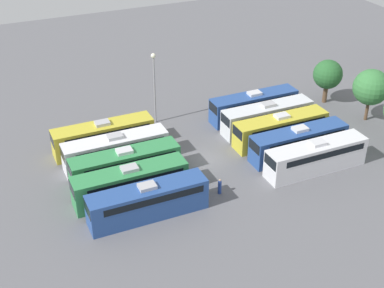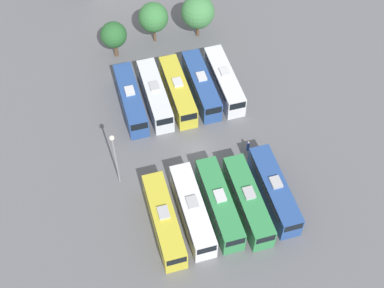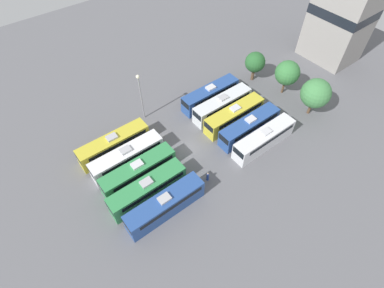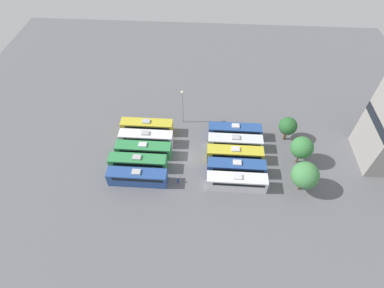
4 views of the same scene
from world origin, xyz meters
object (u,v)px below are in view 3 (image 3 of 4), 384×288
worker_person (208,177)px  bus_1 (127,157)px  bus_4 (165,205)px  bus_5 (210,95)px  bus_2 (139,171)px  tree_0 (255,62)px  bus_7 (234,115)px  tree_1 (287,73)px  tree_2 (316,93)px  bus_9 (264,138)px  depot_building (343,15)px  bus_8 (249,126)px  bus_3 (148,189)px  bus_6 (222,105)px  bus_0 (114,144)px  light_pole (140,91)px

worker_person → bus_1: bearing=-141.4°
bus_4 → worker_person: 7.74m
bus_5 → bus_1: bearing=-80.1°
bus_2 → bus_4: size_ratio=1.00×
tree_0 → bus_7: bearing=-59.4°
bus_1 → bus_4: size_ratio=1.00×
worker_person → tree_1: size_ratio=0.25×
bus_4 → tree_0: 32.67m
bus_7 → tree_2: size_ratio=1.63×
bus_9 → depot_building: bearing=107.3°
bus_7 → bus_4: bearing=-70.0°
tree_0 → bus_2: bearing=-77.6°
bus_8 → bus_3: bearing=-90.2°
bus_3 → bus_6: (-6.49, 19.34, 0.00)m
bus_5 → tree_1: 14.24m
bus_2 → bus_0: bearing=-176.7°
bus_9 → depot_building: depot_building is taller
bus_6 → bus_8: size_ratio=1.00×
tree_2 → bus_0: bearing=-112.7°
bus_5 → bus_9: 13.20m
bus_0 → bus_3: 10.01m
bus_6 → bus_9: (9.87, 0.01, 0.00)m
depot_building → bus_7: bearing=-85.2°
bus_4 → bus_8: bearing=100.2°
bus_5 → light_pole: bearing=-108.6°
bus_5 → tree_0: size_ratio=1.93×
bus_2 → depot_building: bearing=92.9°
bus_6 → bus_7: size_ratio=1.00×
bus_0 → tree_1: tree_1 is taller
bus_3 → bus_4: same height
bus_9 → tree_0: bearing=140.5°
bus_8 → worker_person: bus_8 is taller
bus_1 → bus_6: size_ratio=1.00×
bus_8 → worker_person: size_ratio=6.73×
tree_0 → bus_5: bearing=-89.9°
tree_0 → tree_2: tree_2 is taller
tree_0 → tree_1: (6.28, 1.66, 0.49)m
bus_7 → depot_building: depot_building is taller
bus_8 → bus_4: bearing=-79.8°
bus_0 → bus_4: 13.49m
tree_1 → bus_7: bearing=-88.8°
bus_1 → tree_2: bearing=72.7°
bus_3 → depot_building: (-5.78, 48.77, 7.32)m
tree_1 → depot_building: depot_building is taller
worker_person → depot_building: depot_building is taller
bus_0 → tree_2: 33.87m
tree_2 → bus_1: bearing=-107.3°
bus_1 → tree_2: (9.59, 30.76, 2.71)m
bus_2 → bus_7: 18.66m
bus_0 → tree_0: bearing=89.7°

